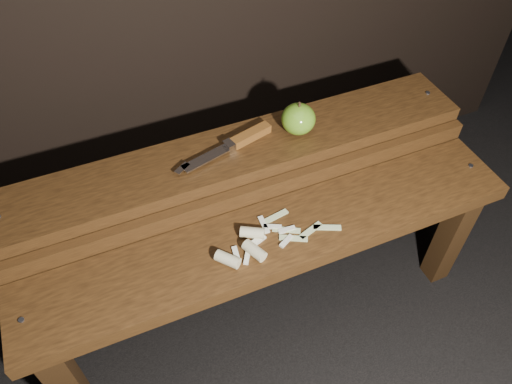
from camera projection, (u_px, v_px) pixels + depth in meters
name	position (u px, v px, depth m)	size (l,w,h in m)	color
ground	(264.00, 306.00, 1.49)	(60.00, 60.00, 0.00)	black
bench_front_tier	(276.00, 254.00, 1.19)	(1.20, 0.20, 0.42)	black
bench_rear_tier	(240.00, 173.00, 1.29)	(1.20, 0.21, 0.50)	black
apple	(298.00, 119.00, 1.24)	(0.09, 0.09, 0.09)	#61951E
knife	(239.00, 141.00, 1.22)	(0.27, 0.09, 0.02)	brown
apple_scraps	(254.00, 244.00, 1.12)	(0.31, 0.12, 0.03)	beige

